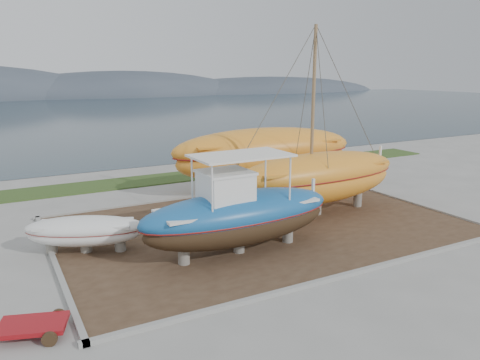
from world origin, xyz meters
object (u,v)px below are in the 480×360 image
orange_sailboat (320,124)px  blue_caique (239,205)px  orange_bare_hull (265,161)px  white_dinghy (85,235)px  red_trailer (33,329)px

orange_sailboat → blue_caique: bearing=-158.3°
orange_sailboat → orange_bare_hull: 5.83m
blue_caique → white_dinghy: blue_caique is taller
orange_bare_hull → red_trailer: size_ratio=4.18×
orange_bare_hull → red_trailer: orange_bare_hull is taller
orange_bare_hull → orange_sailboat: bearing=-84.7°
orange_sailboat → red_trailer: 15.18m
blue_caique → white_dinghy: 6.22m
blue_caique → white_dinghy: size_ratio=1.76×
white_dinghy → red_trailer: size_ratio=1.73×
blue_caique → orange_sailboat: 6.87m
blue_caique → red_trailer: 8.38m
orange_sailboat → red_trailer: (-13.61, -5.08, -4.41)m
white_dinghy → red_trailer: bearing=-90.3°
blue_caique → orange_sailboat: orange_sailboat is taller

